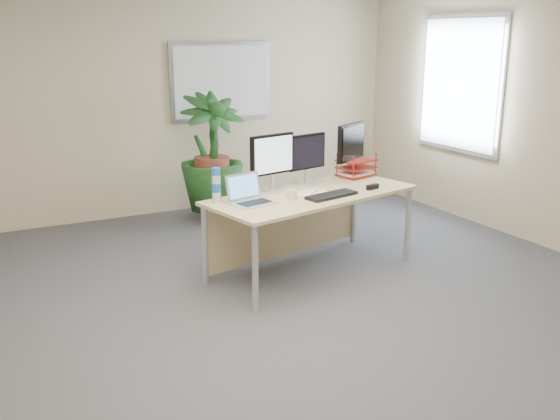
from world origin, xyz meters
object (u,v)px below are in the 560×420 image
desk (304,208)px  monitor_right (307,156)px  floor_plant (212,158)px  monitor_left (272,159)px  laptop (249,196)px

desk → monitor_right: 0.51m
monitor_right → floor_plant: bearing=102.2°
monitor_left → floor_plant: bearing=87.6°
desk → floor_plant: size_ratio=1.37×
monitor_left → monitor_right: 0.43m
monitor_right → desk: bearing=-124.0°
monitor_left → monitor_right: bearing=14.0°
desk → monitor_right: (0.16, 0.24, 0.43)m
floor_plant → laptop: size_ratio=3.87×
desk → monitor_right: monitor_right is taller
monitor_left → laptop: (-0.36, -0.28, -0.23)m
desk → monitor_left: bearing=152.5°
floor_plant → monitor_left: size_ratio=2.93×
monitor_right → laptop: (-0.77, -0.39, -0.21)m
floor_plant → laptop: bearing=-102.3°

